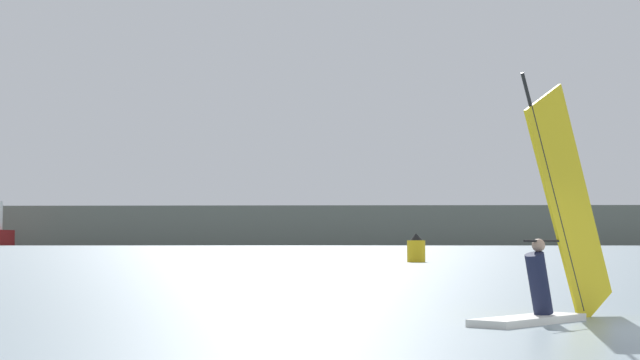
# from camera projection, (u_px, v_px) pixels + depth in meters

# --- Properties ---
(windsurfer) EXTENTS (3.25, 3.26, 4.29)m
(windsurfer) POSITION_uv_depth(u_px,v_px,m) (550.00, 259.00, 17.28)
(windsurfer) COLOR white
(windsurfer) RESTS_ON ground_plane
(distant_headland) EXTENTS (793.00, 538.92, 26.80)m
(distant_headland) POSITION_uv_depth(u_px,v_px,m) (440.00, 230.00, 922.68)
(distant_headland) COLOR #60665B
(distant_headland) RESTS_ON ground_plane
(channel_buoy) EXTENTS (1.27, 1.27, 2.02)m
(channel_buoy) POSITION_uv_depth(u_px,v_px,m) (416.00, 249.00, 71.53)
(channel_buoy) COLOR yellow
(channel_buoy) RESTS_ON ground_plane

